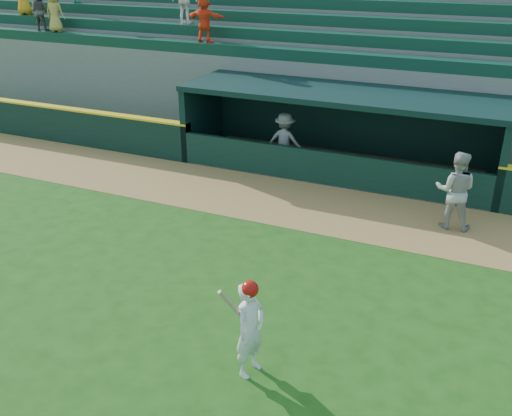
# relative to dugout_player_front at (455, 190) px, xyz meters

# --- Properties ---
(ground) EXTENTS (120.00, 120.00, 0.00)m
(ground) POSITION_rel_dugout_player_front_xyz_m (-3.65, -5.11, -0.97)
(ground) COLOR #1D4B12
(ground) RESTS_ON ground
(warning_track) EXTENTS (40.00, 3.00, 0.01)m
(warning_track) POSITION_rel_dugout_player_front_xyz_m (-3.65, -0.21, -0.96)
(warning_track) COLOR olive
(warning_track) RESTS_ON ground
(field_wall_left) EXTENTS (15.50, 0.30, 1.20)m
(field_wall_left) POSITION_rel_dugout_player_front_xyz_m (-15.90, 1.44, -0.37)
(field_wall_left) COLOR black
(field_wall_left) RESTS_ON ground
(wall_stripe_left) EXTENTS (15.50, 0.32, 0.06)m
(wall_stripe_left) POSITION_rel_dugout_player_front_xyz_m (-15.90, 1.44, 0.26)
(wall_stripe_left) COLOR yellow
(wall_stripe_left) RESTS_ON field_wall_left
(dugout_player_front) EXTENTS (0.98, 0.78, 1.93)m
(dugout_player_front) POSITION_rel_dugout_player_front_xyz_m (0.00, 0.00, 0.00)
(dugout_player_front) COLOR #A1A19C
(dugout_player_front) RESTS_ON ground
(dugout_player_inside) EXTENTS (1.14, 0.68, 1.72)m
(dugout_player_inside) POSITION_rel_dugout_player_front_xyz_m (-5.22, 2.22, -0.11)
(dugout_player_inside) COLOR #979792
(dugout_player_inside) RESTS_ON ground
(dugout) EXTENTS (9.40, 2.80, 2.46)m
(dugout) POSITION_rel_dugout_player_front_xyz_m (-3.65, 2.90, 0.39)
(dugout) COLOR slate
(dugout) RESTS_ON ground
(stands) EXTENTS (34.50, 6.26, 7.51)m
(stands) POSITION_rel_dugout_player_front_xyz_m (-3.69, 7.46, 1.43)
(stands) COLOR slate
(stands) RESTS_ON ground
(batter_at_plate) EXTENTS (0.59, 0.78, 1.71)m
(batter_at_plate) POSITION_rel_dugout_player_front_xyz_m (-2.32, -6.74, -0.11)
(batter_at_plate) COLOR silver
(batter_at_plate) RESTS_ON ground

